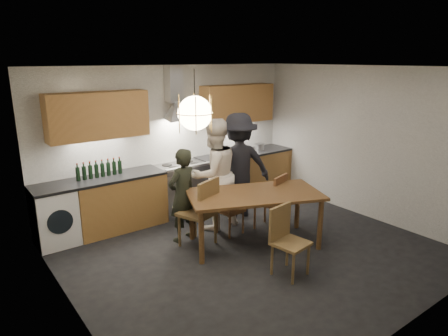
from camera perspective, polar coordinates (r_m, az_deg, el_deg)
ground at (r=5.96m, az=3.98°, el=-11.71°), size 5.00×5.00×0.00m
room_shell at (r=5.40m, az=4.32°, el=4.63°), size 5.02×4.52×2.61m
counter_run at (r=7.27m, az=-5.88°, el=-2.79°), size 5.00×0.62×0.90m
range_stove at (r=7.25m, az=-6.02°, el=-2.90°), size 0.90×0.60×0.92m
wall_fixtures at (r=7.04m, az=-6.86°, el=8.48°), size 4.30×0.54×1.10m
pendant_lamp at (r=4.66m, az=-4.18°, el=7.81°), size 0.43×0.43×0.70m
dining_table at (r=5.89m, az=4.39°, el=-4.44°), size 2.14×1.63×0.81m
chair_back_left at (r=5.84m, az=-3.10°, el=-5.79°), size 0.60×0.60×1.05m
chair_back_mid at (r=6.27m, az=1.34°, el=-5.64°), size 0.40×0.40×0.80m
chair_back_right at (r=6.49m, az=7.20°, el=-4.33°), size 0.53×0.53×0.93m
chair_front at (r=5.24m, az=8.81°, el=-9.54°), size 0.46×0.46×0.90m
person_left at (r=6.05m, az=-5.96°, el=-3.91°), size 0.59×0.46×1.44m
person_mid at (r=6.42m, az=-1.47°, el=-0.94°), size 0.90×0.71×1.81m
person_right at (r=6.94m, az=2.08°, el=0.38°), size 1.34×1.03×1.82m
mixing_bowl at (r=7.70m, az=1.06°, el=2.10°), size 0.31×0.31×0.07m
stock_pot at (r=8.13m, az=5.09°, el=2.98°), size 0.22×0.22×0.13m
wine_bottles at (r=6.57m, az=-17.38°, el=-0.08°), size 0.74×0.06×0.27m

